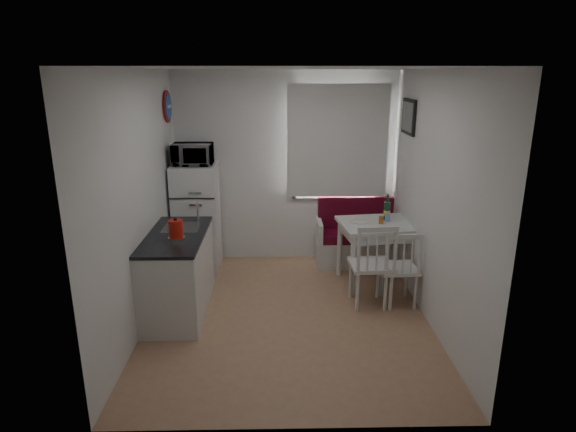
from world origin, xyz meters
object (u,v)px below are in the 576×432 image
at_px(bench, 362,242).
at_px(fridge, 197,217).
at_px(microwave, 193,154).
at_px(chair_right, 400,261).
at_px(kitchen_counter, 178,272).
at_px(dining_table, 384,229).
at_px(kettle, 176,229).
at_px(chair_left, 374,257).
at_px(wine_bottle, 387,207).

bearing_deg(bench, fridge, -177.20).
xyz_separation_m(fridge, microwave, (0.00, -0.05, 0.85)).
bearing_deg(chair_right, microwave, 151.04).
xyz_separation_m(kitchen_counter, microwave, (0.02, 1.19, 1.11)).
height_order(fridge, microwave, microwave).
distance_m(dining_table, chair_right, 0.68).
bearing_deg(dining_table, chair_right, -93.10).
bearing_deg(fridge, kitchen_counter, -90.90).
bearing_deg(chair_right, kettle, -178.30).
xyz_separation_m(chair_left, microwave, (-2.13, 1.18, 0.95)).
bearing_deg(kitchen_counter, chair_right, 0.54).
height_order(chair_left, kettle, kettle).
bearing_deg(microwave, bench, 4.07).
height_order(chair_left, microwave, microwave).
relative_size(kettle, wine_bottle, 0.71).
relative_size(kitchen_counter, bench, 1.04).
bearing_deg(wine_bottle, chair_left, -111.17).
xyz_separation_m(chair_left, wine_bottle, (0.30, 0.77, 0.35)).
bearing_deg(wine_bottle, dining_table, -116.12).
distance_m(kitchen_counter, microwave, 1.63).
relative_size(bench, wine_bottle, 3.92).
relative_size(microwave, wine_bottle, 1.53).
xyz_separation_m(chair_left, chair_right, (0.30, 0.01, -0.06)).
bearing_deg(bench, wine_bottle, -71.81).
distance_m(fridge, wine_bottle, 2.49).
bearing_deg(dining_table, microwave, 160.62).
xyz_separation_m(kitchen_counter, bench, (2.26, 1.35, -0.15)).
bearing_deg(chair_right, wine_bottle, 86.77).
height_order(chair_right, microwave, microwave).
height_order(chair_right, wine_bottle, wine_bottle).
height_order(bench, chair_right, bench).
relative_size(chair_right, kettle, 2.09).
bearing_deg(kitchen_counter, dining_table, 15.95).
height_order(dining_table, microwave, microwave).
distance_m(chair_left, chair_right, 0.30).
xyz_separation_m(chair_right, kettle, (-2.40, -0.21, 0.46)).
xyz_separation_m(fridge, kettle, (0.03, -1.43, 0.30)).
bearing_deg(kettle, chair_right, 4.93).
relative_size(bench, fridge, 0.89).
bearing_deg(chair_left, kettle, -178.43).
distance_m(fridge, kettle, 1.46).
height_order(chair_right, kettle, kettle).
bearing_deg(microwave, wine_bottle, -9.54).
xyz_separation_m(bench, chair_right, (0.19, -1.33, 0.25)).
distance_m(dining_table, chair_left, 0.72).
xyz_separation_m(bench, fridge, (-2.24, -0.11, 0.41)).
bearing_deg(kitchen_counter, wine_bottle, 17.79).
relative_size(kitchen_counter, fridge, 0.93).
height_order(chair_left, wine_bottle, wine_bottle).
bearing_deg(chair_right, fridge, 150.09).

